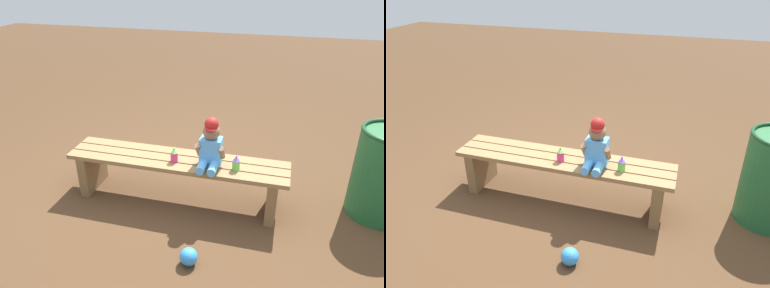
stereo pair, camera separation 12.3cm
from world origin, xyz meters
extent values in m
plane|color=#4C331E|center=(0.00, 0.00, 0.00)|extent=(16.00, 16.00, 0.00)
cube|color=olive|center=(0.00, -0.13, 0.39)|extent=(1.85, 0.11, 0.04)
cube|color=olive|center=(0.00, 0.00, 0.39)|extent=(1.85, 0.11, 0.04)
cube|color=olive|center=(0.00, 0.13, 0.39)|extent=(1.85, 0.11, 0.04)
cube|color=brown|center=(-0.80, 0.00, 0.18)|extent=(0.08, 0.37, 0.37)
cube|color=brown|center=(0.80, 0.00, 0.18)|extent=(0.08, 0.37, 0.37)
cube|color=#59A5E5|center=(0.29, -0.01, 0.52)|extent=(0.17, 0.12, 0.23)
sphere|color=#8C664C|center=(0.29, -0.01, 0.69)|extent=(0.14, 0.14, 0.14)
cylinder|color=#B21E1E|center=(0.29, -0.05, 0.73)|extent=(0.09, 0.09, 0.01)
sphere|color=#B21E1E|center=(0.29, -0.01, 0.75)|extent=(0.11, 0.11, 0.11)
cylinder|color=#5DAEF0|center=(0.25, -0.13, 0.44)|extent=(0.07, 0.16, 0.07)
cylinder|color=#5DAEF0|center=(0.34, -0.13, 0.44)|extent=(0.07, 0.16, 0.07)
cylinder|color=#8C664C|center=(0.20, -0.04, 0.54)|extent=(0.04, 0.12, 0.14)
cylinder|color=#8C664C|center=(0.38, -0.04, 0.54)|extent=(0.04, 0.12, 0.14)
cylinder|color=#E5337F|center=(-0.01, -0.05, 0.45)|extent=(0.06, 0.06, 0.08)
cone|color=#66CC4C|center=(-0.01, -0.05, 0.50)|extent=(0.06, 0.06, 0.03)
cylinder|color=#66CC4C|center=(-0.01, -0.05, 0.52)|extent=(0.01, 0.01, 0.02)
cylinder|color=#66CC4C|center=(0.50, -0.05, 0.45)|extent=(0.06, 0.06, 0.08)
cone|color=#8C4CCC|center=(0.50, -0.05, 0.50)|extent=(0.06, 0.06, 0.03)
cylinder|color=#8C4CCC|center=(0.50, -0.05, 0.52)|extent=(0.01, 0.01, 0.02)
sphere|color=#338CE5|center=(0.30, -0.71, 0.06)|extent=(0.13, 0.13, 0.13)
camera|label=1|loc=(0.80, -2.49, 1.89)|focal=33.77mm
camera|label=2|loc=(0.92, -2.46, 1.89)|focal=33.77mm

